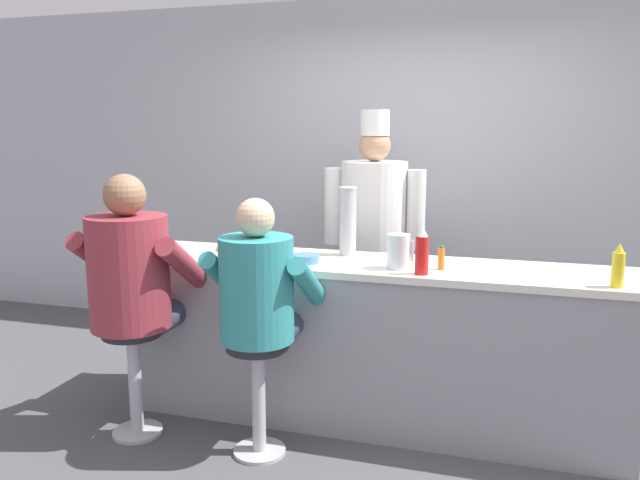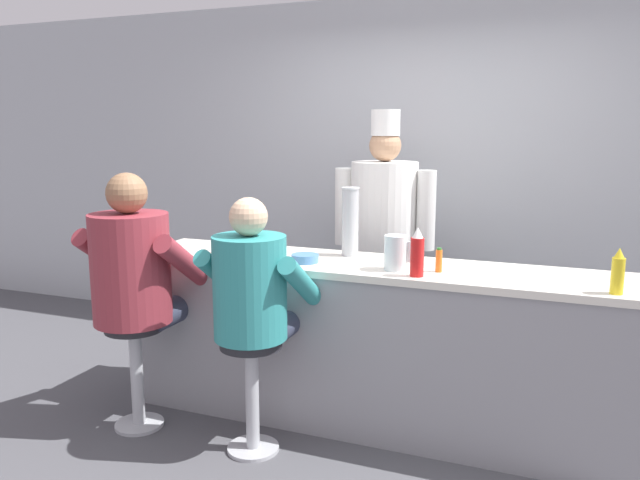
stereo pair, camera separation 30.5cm
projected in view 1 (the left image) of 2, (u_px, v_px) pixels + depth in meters
The scene contains 14 objects.
ground_plane at pixel (357, 443), 3.44m from camera, with size 20.00×20.00×0.00m, color #4C4C51.
wall_back at pixel (412, 175), 4.91m from camera, with size 10.00×0.06×2.70m.
diner_counter at pixel (370, 342), 3.64m from camera, with size 2.89×0.60×0.96m.
ketchup_bottle_red at pixel (422, 252), 3.25m from camera, with size 0.07×0.07×0.26m.
mustard_bottle_yellow at pixel (618, 267), 2.98m from camera, with size 0.06×0.06×0.22m.
hot_sauce_bottle_orange at pixel (441, 258), 3.36m from camera, with size 0.04×0.04×0.13m.
water_pitcher_clear at pixel (399, 251), 3.38m from camera, with size 0.14×0.12×0.19m.
breakfast_plate at pixel (226, 251), 3.80m from camera, with size 0.28×0.28×0.05m.
cereal_bowl at pixel (306, 259), 3.54m from camera, with size 0.16×0.16×0.05m.
coffee_mug_blue at pixel (141, 247), 3.77m from camera, with size 0.13×0.08×0.09m.
cup_stack_steel at pixel (348, 221), 3.72m from camera, with size 0.11×0.11×0.41m.
diner_seated_maroon at pixel (133, 278), 3.42m from camera, with size 0.66×0.65×1.48m.
diner_seated_teal at pixel (259, 297), 3.22m from camera, with size 0.58×0.57×1.37m.
cook_in_whites_near at pixel (374, 229), 4.38m from camera, with size 0.72×0.46×1.84m.
Camera 1 is at (0.72, -3.11, 1.72)m, focal length 35.00 mm.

